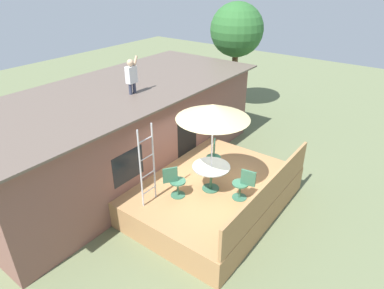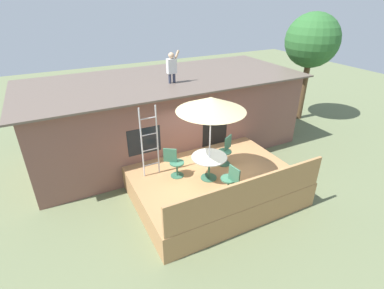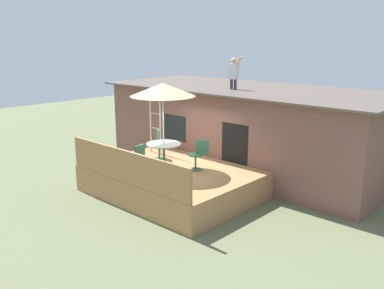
{
  "view_description": "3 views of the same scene",
  "coord_description": "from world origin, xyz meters",
  "px_view_note": "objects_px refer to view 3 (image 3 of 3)",
  "views": [
    {
      "loc": [
        -6.79,
        -4.42,
        6.32
      ],
      "look_at": [
        0.44,
        0.97,
        1.54
      ],
      "focal_mm": 31.25,
      "sensor_mm": 36.0,
      "label": 1
    },
    {
      "loc": [
        -4.01,
        -6.47,
        5.77
      ],
      "look_at": [
        -0.42,
        0.58,
        1.61
      ],
      "focal_mm": 27.2,
      "sensor_mm": 36.0,
      "label": 2
    },
    {
      "loc": [
        8.56,
        -8.52,
        4.56
      ],
      "look_at": [
        0.03,
        0.72,
        1.39
      ],
      "focal_mm": 39.2,
      "sensor_mm": 36.0,
      "label": 3
    }
  ],
  "objects_px": {
    "patio_table": "(164,149)",
    "patio_umbrella": "(163,90)",
    "patio_chair_left": "(159,145)",
    "person_figure": "(234,71)",
    "step_ladder": "(155,121)",
    "patio_chair_right": "(198,155)",
    "patio_chair_near": "(143,160)"
  },
  "relations": [
    {
      "from": "patio_chair_right",
      "to": "patio_chair_near",
      "type": "bearing_deg",
      "value": 32.2
    },
    {
      "from": "patio_umbrella",
      "to": "step_ladder",
      "type": "relative_size",
      "value": 1.15
    },
    {
      "from": "patio_chair_right",
      "to": "patio_table",
      "type": "bearing_deg",
      "value": 0.0
    },
    {
      "from": "patio_umbrella",
      "to": "patio_chair_near",
      "type": "distance_m",
      "value": 2.11
    },
    {
      "from": "step_ladder",
      "to": "patio_umbrella",
      "type": "bearing_deg",
      "value": -34.39
    },
    {
      "from": "patio_chair_left",
      "to": "patio_chair_near",
      "type": "relative_size",
      "value": 1.0
    },
    {
      "from": "person_figure",
      "to": "patio_chair_left",
      "type": "bearing_deg",
      "value": -113.33
    },
    {
      "from": "patio_table",
      "to": "patio_chair_right",
      "type": "relative_size",
      "value": 1.13
    },
    {
      "from": "patio_umbrella",
      "to": "patio_chair_left",
      "type": "height_order",
      "value": "patio_umbrella"
    },
    {
      "from": "patio_table",
      "to": "patio_umbrella",
      "type": "height_order",
      "value": "patio_umbrella"
    },
    {
      "from": "patio_umbrella",
      "to": "person_figure",
      "type": "distance_m",
      "value": 3.1
    },
    {
      "from": "patio_umbrella",
      "to": "person_figure",
      "type": "bearing_deg",
      "value": 85.9
    },
    {
      "from": "patio_umbrella",
      "to": "patio_chair_right",
      "type": "xyz_separation_m",
      "value": [
        0.91,
        0.51,
        -1.89
      ]
    },
    {
      "from": "person_figure",
      "to": "patio_chair_right",
      "type": "bearing_deg",
      "value": -74.87
    },
    {
      "from": "patio_umbrella",
      "to": "patio_chair_left",
      "type": "bearing_deg",
      "value": 145.44
    },
    {
      "from": "patio_table",
      "to": "patio_chair_left",
      "type": "bearing_deg",
      "value": 145.44
    },
    {
      "from": "patio_table",
      "to": "patio_umbrella",
      "type": "bearing_deg",
      "value": 26.57
    },
    {
      "from": "patio_chair_left",
      "to": "patio_chair_right",
      "type": "bearing_deg",
      "value": 32.21
    },
    {
      "from": "patio_table",
      "to": "step_ladder",
      "type": "height_order",
      "value": "step_ladder"
    },
    {
      "from": "patio_chair_near",
      "to": "patio_table",
      "type": "bearing_deg",
      "value": 0.0
    },
    {
      "from": "patio_chair_right",
      "to": "step_ladder",
      "type": "bearing_deg",
      "value": -40.78
    },
    {
      "from": "patio_chair_left",
      "to": "patio_chair_near",
      "type": "bearing_deg",
      "value": -22.4
    },
    {
      "from": "patio_table",
      "to": "patio_chair_left",
      "type": "height_order",
      "value": "patio_chair_left"
    },
    {
      "from": "patio_umbrella",
      "to": "patio_chair_left",
      "type": "distance_m",
      "value": 2.15
    },
    {
      "from": "patio_table",
      "to": "person_figure",
      "type": "distance_m",
      "value": 3.75
    },
    {
      "from": "patio_table",
      "to": "patio_chair_near",
      "type": "xyz_separation_m",
      "value": [
        0.13,
        -0.93,
        -0.13
      ]
    },
    {
      "from": "step_ladder",
      "to": "patio_chair_near",
      "type": "xyz_separation_m",
      "value": [
        1.58,
        -1.92,
        -0.64
      ]
    },
    {
      "from": "patio_table",
      "to": "patio_umbrella",
      "type": "relative_size",
      "value": 0.41
    },
    {
      "from": "patio_chair_left",
      "to": "patio_chair_near",
      "type": "xyz_separation_m",
      "value": [
        0.98,
        -1.51,
        0.0
      ]
    },
    {
      "from": "patio_table",
      "to": "patio_chair_near",
      "type": "distance_m",
      "value": 0.95
    },
    {
      "from": "patio_umbrella",
      "to": "patio_chair_right",
      "type": "bearing_deg",
      "value": 29.41
    },
    {
      "from": "patio_chair_right",
      "to": "patio_chair_near",
      "type": "distance_m",
      "value": 1.64
    }
  ]
}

